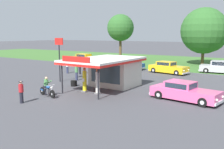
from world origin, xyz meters
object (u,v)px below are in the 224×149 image
motorcycle_with_rider (47,88)px  featured_classic_sedan (184,92)px  parked_car_back_row_right (112,61)px  spare_tire_stack (74,83)px  bystander_chatting_near_pumps (80,67)px  gas_pump_nearside (85,81)px  parked_car_back_row_centre_right (168,68)px  parked_car_back_row_left (83,58)px  parked_car_second_row_spare (222,68)px  bystander_standing_back_lot (67,66)px  parked_car_back_row_far_left (128,65)px  gas_pump_offside (98,82)px  roadside_pole_sign (59,52)px  bystander_admiring_sedan (21,92)px  bystander_strolling_foreground (76,72)px

motorcycle_with_rider → featured_classic_sedan: motorcycle_with_rider is taller
parked_car_back_row_right → spare_tire_stack: bearing=-68.0°
spare_tire_stack → parked_car_back_row_right: bearing=112.0°
bystander_chatting_near_pumps → gas_pump_nearside: bearing=-46.9°
parked_car_back_row_right → parked_car_back_row_centre_right: size_ratio=1.08×
featured_classic_sedan → parked_car_back_row_left: size_ratio=1.03×
spare_tire_stack → parked_car_second_row_spare: bearing=58.9°
parked_car_back_row_right → bystander_standing_back_lot: 11.13m
motorcycle_with_rider → parked_car_back_row_far_left: size_ratio=0.44×
gas_pump_offside → featured_classic_sedan: size_ratio=0.39×
parked_car_back_row_far_left → parked_car_back_row_left: bearing=163.8°
motorcycle_with_rider → featured_classic_sedan: (9.53, 4.79, 0.00)m
parked_car_back_row_right → roadside_pole_sign: size_ratio=1.25×
parked_car_back_row_centre_right → bystander_standing_back_lot: size_ratio=3.15×
parked_car_back_row_left → roadside_pole_sign: (9.96, -15.51, 2.40)m
roadside_pole_sign → spare_tire_stack: roadside_pole_sign is taller
motorcycle_with_rider → spare_tire_stack: bearing=103.2°
motorcycle_with_rider → bystander_chatting_near_pumps: bearing=117.8°
bystander_admiring_sedan → bystander_standing_back_lot: bearing=120.4°
gas_pump_offside → motorcycle_with_rider: (-2.84, -2.95, -0.32)m
parked_car_back_row_right → parked_car_second_row_spare: bearing=-0.6°
bystander_chatting_near_pumps → bystander_strolling_foreground: bystander_strolling_foreground is taller
parked_car_back_row_right → bystander_strolling_foreground: bearing=-70.9°
gas_pump_nearside → gas_pump_offside: gas_pump_offside is taller
parked_car_back_row_right → bystander_chatting_near_pumps: size_ratio=3.47×
gas_pump_offside → bystander_admiring_sedan: bearing=-117.4°
parked_car_back_row_centre_right → bystander_standing_back_lot: 12.79m
parked_car_back_row_far_left → bystander_admiring_sedan: size_ratio=3.06×
parked_car_back_row_far_left → bystander_strolling_foreground: (-0.09, -10.81, 0.26)m
gas_pump_offside → parked_car_second_row_spare: (6.22, 18.01, -0.25)m
bystander_admiring_sedan → bystander_chatting_near_pumps: bearing=113.2°
parked_car_back_row_far_left → bystander_standing_back_lot: 8.79m
spare_tire_stack → featured_classic_sedan: bearing=2.8°
parked_car_back_row_far_left → bystander_chatting_near_pumps: bystander_chatting_near_pumps is taller
gas_pump_nearside → featured_classic_sedan: 8.30m
featured_classic_sedan → parked_car_back_row_far_left: 17.73m
roadside_pole_sign → gas_pump_offside: bearing=-19.1°
motorcycle_with_rider → roadside_pole_sign: bearing=126.0°
parked_car_second_row_spare → parked_car_back_row_centre_right: size_ratio=1.06×
gas_pump_nearside → roadside_pole_sign: (-5.27, 2.31, 2.15)m
parked_car_second_row_spare → bystander_chatting_near_pumps: bearing=-143.7°
featured_classic_sedan → bystander_admiring_sedan: bystander_admiring_sedan is taller
parked_car_back_row_right → spare_tire_stack: parked_car_back_row_right is taller
gas_pump_nearside → roadside_pole_sign: bearing=156.3°
gas_pump_offside → parked_car_back_row_far_left: size_ratio=0.43×
bystander_chatting_near_pumps → gas_pump_offside: bearing=-41.6°
gas_pump_offside → parked_car_back_row_centre_right: 14.12m
gas_pump_offside → bystander_standing_back_lot: gas_pump_offside is taller
parked_car_back_row_far_left → roadside_pole_sign: size_ratio=1.08×
featured_classic_sedan → parked_car_back_row_centre_right: 13.71m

